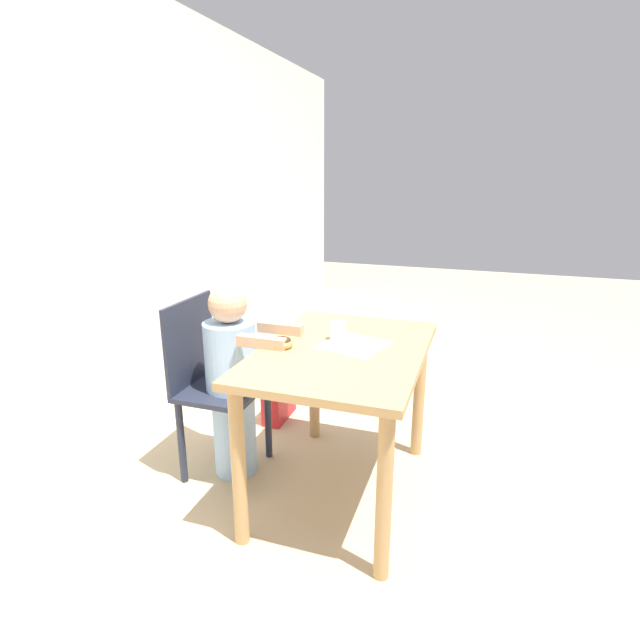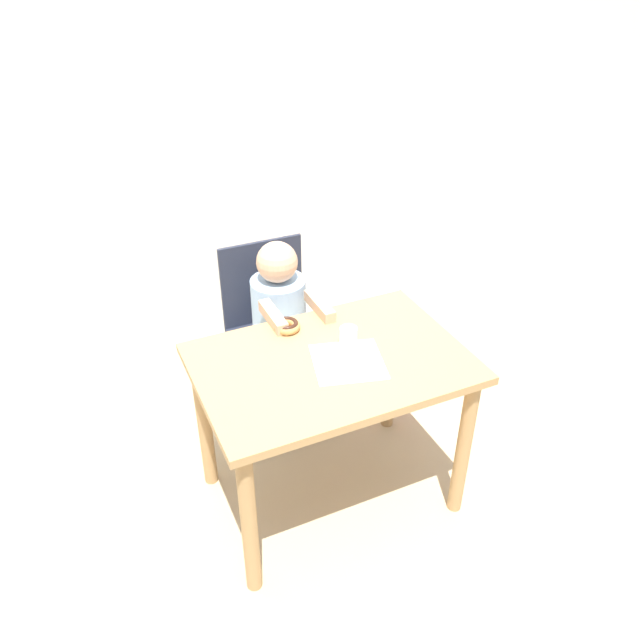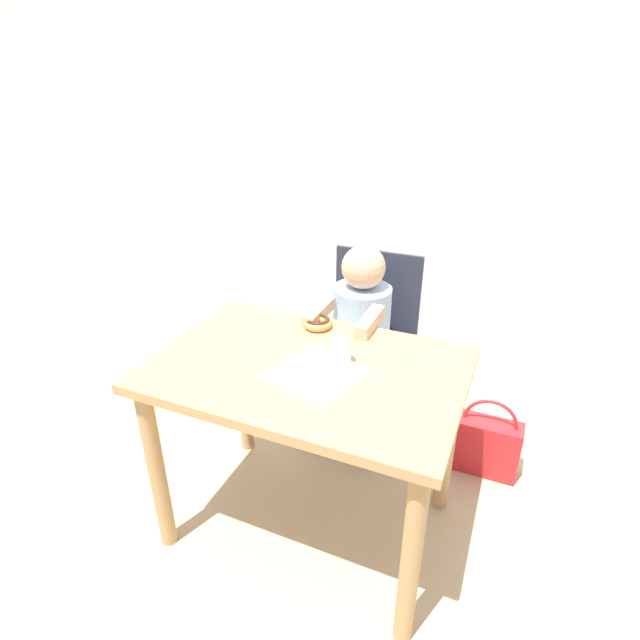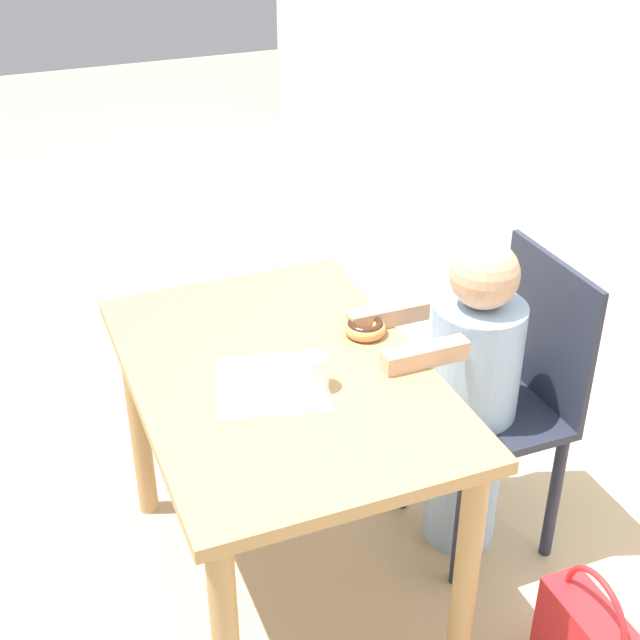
# 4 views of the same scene
# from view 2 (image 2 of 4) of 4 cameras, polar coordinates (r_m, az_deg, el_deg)

# --- Properties ---
(ground_plane) EXTENTS (12.00, 12.00, 0.00)m
(ground_plane) POSITION_cam_2_polar(r_m,az_deg,el_deg) (2.90, 0.91, -15.50)
(ground_plane) COLOR tan
(wall_back) EXTENTS (8.00, 0.05, 2.50)m
(wall_back) POSITION_cam_2_polar(r_m,az_deg,el_deg) (3.40, -9.69, 16.75)
(wall_back) COLOR silver
(wall_back) RESTS_ON ground_plane
(dining_table) EXTENTS (1.04, 0.71, 0.74)m
(dining_table) POSITION_cam_2_polar(r_m,az_deg,el_deg) (2.47, 1.03, -5.93)
(dining_table) COLOR tan
(dining_table) RESTS_ON ground_plane
(chair) EXTENTS (0.41, 0.37, 0.89)m
(chair) POSITION_cam_2_polar(r_m,az_deg,el_deg) (3.06, -4.39, -0.87)
(chair) COLOR #232838
(chair) RESTS_ON ground_plane
(child_figure) EXTENTS (0.26, 0.46, 0.99)m
(child_figure) POSITION_cam_2_polar(r_m,az_deg,el_deg) (2.96, -3.64, -1.55)
(child_figure) COLOR #99BCE0
(child_figure) RESTS_ON ground_plane
(donut) EXTENTS (0.11, 0.11, 0.04)m
(donut) POSITION_cam_2_polar(r_m,az_deg,el_deg) (2.56, -3.05, -0.50)
(donut) COLOR tan
(donut) RESTS_ON dining_table
(napkin) EXTENTS (0.32, 0.32, 0.00)m
(napkin) POSITION_cam_2_polar(r_m,az_deg,el_deg) (2.39, 2.58, -3.82)
(napkin) COLOR white
(napkin) RESTS_ON dining_table
(handbag) EXTENTS (0.29, 0.12, 0.38)m
(handbag) POSITION_cam_2_polar(r_m,az_deg,el_deg) (3.39, 5.91, -3.99)
(handbag) COLOR red
(handbag) RESTS_ON ground_plane
(cup) EXTENTS (0.07, 0.07, 0.09)m
(cup) POSITION_cam_2_polar(r_m,az_deg,el_deg) (2.45, 2.61, -1.62)
(cup) COLOR white
(cup) RESTS_ON dining_table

